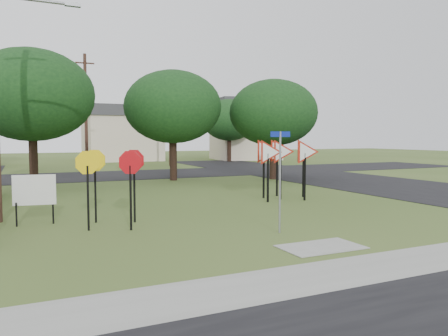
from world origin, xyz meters
The scene contains 18 objects.
ground centered at (0.00, 0.00, 0.00)m, with size 140.00×140.00×0.00m, color #3C551F.
sidewalk centered at (0.00, -4.20, 0.01)m, with size 30.00×1.60×0.02m, color gray.
planting_strip centered at (0.00, -5.40, 0.01)m, with size 30.00×0.80×0.02m, color #3C551F.
street_right centered at (12.00, 10.00, 0.01)m, with size 8.00×50.00×0.02m, color black.
street_far centered at (0.00, 20.00, 0.01)m, with size 60.00×8.00×0.02m, color black.
curb_pad centered at (0.00, -2.40, 0.01)m, with size 2.00×1.20×0.02m, color gray.
street_name_sign centered at (-0.04, -0.57, 1.64)m, with size 0.59×0.09×2.84m.
stop_sign_cluster centered at (-4.12, 2.33, 1.73)m, with size 2.14×1.99×2.32m.
yield_sign_cluster centered at (3.73, 5.15, 1.94)m, with size 3.36×2.34×2.65m.
info_board centered at (-6.24, 3.50, 1.03)m, with size 1.23×0.22×1.55m.
far_pole_a centered at (-2.00, 24.00, 4.60)m, with size 1.40×0.24×9.00m.
far_pole_b centered at (6.00, 28.00, 4.35)m, with size 1.40×0.24×8.50m.
house_mid centered at (4.00, 40.00, 3.15)m, with size 8.40×8.40×6.20m.
house_right centered at (18.00, 36.00, 3.65)m, with size 8.30×8.30×7.20m.
tree_near_left centered at (-6.00, 14.00, 4.86)m, with size 6.40×6.40×7.27m.
tree_near_mid centered at (2.00, 15.00, 4.54)m, with size 6.00×6.00×6.80m.
tree_near_right centered at (8.00, 13.00, 4.22)m, with size 5.60×5.60×6.33m.
tree_far_right centered at (14.00, 32.00, 4.54)m, with size 6.00×6.00×6.80m.
Camera 1 is at (-6.56, -10.89, 2.68)m, focal length 35.00 mm.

